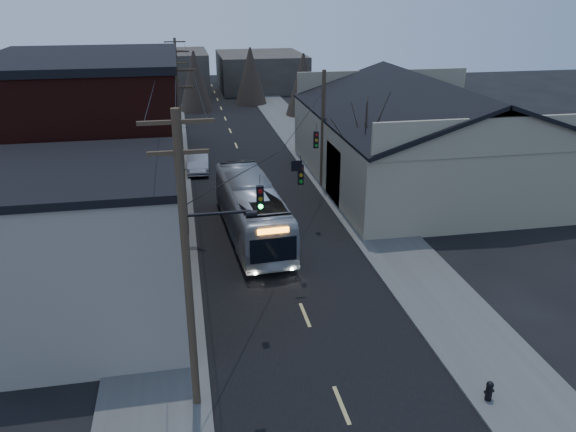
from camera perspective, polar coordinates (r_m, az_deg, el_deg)
name	(u,v)px	position (r m, az deg, el deg)	size (l,w,h in m)	color
road_surface	(246,171)	(45.54, -4.25, 4.61)	(9.00, 110.00, 0.02)	black
sidewalk_left	(164,175)	(45.30, -12.46, 4.11)	(4.00, 110.00, 0.12)	#474744
sidewalk_right	(324,166)	(46.67, 3.73, 5.12)	(4.00, 110.00, 0.12)	#474744
building_clapboard	(89,252)	(24.75, -19.55, -3.46)	(8.00, 8.00, 7.00)	gray
building_brick	(93,149)	(34.68, -19.16, 6.44)	(10.00, 12.00, 10.00)	black
building_left_far	(126,117)	(50.44, -16.14, 9.63)	(9.00, 14.00, 7.00)	#342E29
warehouse	(426,146)	(43.54, 13.84, 6.89)	(16.16, 20.60, 7.73)	gray
building_far_left	(170,75)	(78.92, -11.92, 13.88)	(10.00, 12.00, 6.00)	#342E29
building_far_right	(261,71)	(84.76, -2.79, 14.50)	(12.00, 14.00, 5.00)	#342E29
bare_tree	(364,158)	(36.48, 7.76, 5.91)	(0.40, 0.40, 7.20)	black
utility_lines	(209,129)	(38.37, -8.07, 8.78)	(11.24, 45.28, 10.50)	#382B1E
bus	(252,210)	(32.93, -3.71, 0.65)	(2.74, 11.69, 3.26)	#A7ADB3
parked_car	(198,161)	(45.82, -9.10, 5.50)	(1.64, 4.69, 1.55)	#A6A7AE
fire_hydrant	(489,390)	(21.85, 19.77, -16.31)	(0.36, 0.26, 0.77)	black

